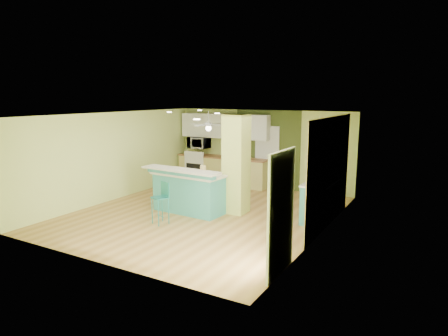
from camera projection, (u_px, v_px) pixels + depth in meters
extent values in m
cube|color=#A07238|center=(204.00, 214.00, 10.15)|extent=(6.00, 7.00, 0.01)
cube|color=white|center=(203.00, 114.00, 9.70)|extent=(6.00, 7.00, 0.01)
cube|color=#D4E77B|center=(262.00, 149.00, 12.92)|extent=(6.00, 0.01, 2.50)
cube|color=#D4E77B|center=(95.00, 195.00, 6.93)|extent=(6.00, 0.01, 2.50)
cube|color=#D4E77B|center=(115.00, 156.00, 11.39)|extent=(0.01, 7.00, 2.50)
cube|color=#D4E77B|center=(323.00, 177.00, 8.46)|extent=(0.01, 7.00, 2.50)
cube|color=#9C8559|center=(330.00, 172.00, 8.99)|extent=(0.02, 3.40, 2.50)
cube|color=#435120|center=(267.00, 149.00, 12.81)|extent=(2.20, 0.02, 2.50)
cube|color=silver|center=(267.00, 157.00, 12.83)|extent=(0.82, 0.05, 2.00)
cube|color=white|center=(281.00, 213.00, 6.55)|extent=(0.04, 1.08, 2.10)
cube|color=#B7C45A|center=(236.00, 164.00, 10.04)|extent=(0.55, 0.55, 2.50)
cube|color=#D4C96F|center=(223.00, 171.00, 13.44)|extent=(3.20, 0.60, 0.90)
cube|color=brown|center=(223.00, 157.00, 13.36)|extent=(3.25, 0.63, 0.04)
cube|color=white|center=(199.00, 168.00, 13.90)|extent=(0.76, 0.64, 0.90)
cube|color=black|center=(194.00, 171.00, 13.63)|extent=(0.59, 0.02, 0.50)
cube|color=white|center=(194.00, 154.00, 13.55)|extent=(0.76, 0.06, 0.18)
cube|color=white|center=(224.00, 126.00, 13.27)|extent=(3.20, 0.34, 0.80)
imported|color=white|center=(199.00, 143.00, 13.74)|extent=(0.70, 0.48, 0.39)
cylinder|color=silver|center=(208.00, 118.00, 11.98)|extent=(0.03, 0.03, 0.40)
cylinder|color=silver|center=(208.00, 124.00, 12.02)|extent=(0.24, 0.24, 0.10)
sphere|color=white|center=(209.00, 128.00, 12.04)|extent=(0.18, 0.18, 0.18)
cylinder|color=white|center=(319.00, 130.00, 9.11)|extent=(0.01, 0.01, 0.62)
sphere|color=white|center=(318.00, 143.00, 9.17)|extent=(0.14, 0.14, 0.14)
cube|color=brown|center=(332.00, 158.00, 9.11)|extent=(0.03, 0.90, 0.70)
cube|color=teal|center=(191.00, 193.00, 10.29)|extent=(1.87, 1.01, 0.96)
cube|color=beige|center=(191.00, 174.00, 10.19)|extent=(1.98, 1.13, 0.05)
cube|color=teal|center=(180.00, 173.00, 9.83)|extent=(2.06, 0.27, 0.14)
cube|color=beige|center=(180.00, 170.00, 9.81)|extent=(2.21, 0.58, 0.04)
cylinder|color=teal|center=(152.00, 211.00, 9.29)|extent=(0.02, 0.02, 0.62)
cylinder|color=teal|center=(158.00, 213.00, 9.08)|extent=(0.02, 0.02, 0.62)
cylinder|color=teal|center=(162.00, 209.00, 9.47)|extent=(0.02, 0.02, 0.62)
cylinder|color=teal|center=(169.00, 211.00, 9.26)|extent=(0.02, 0.02, 0.62)
cube|color=teal|center=(160.00, 198.00, 9.22)|extent=(0.42, 0.42, 0.03)
cube|color=teal|center=(165.00, 189.00, 9.28)|extent=(0.32, 0.13, 0.34)
cube|color=teal|center=(321.00, 201.00, 9.59)|extent=(0.58, 1.41, 0.90)
cube|color=white|center=(321.00, 182.00, 9.51)|extent=(0.62, 1.47, 0.04)
imported|color=#331F14|center=(239.00, 157.00, 12.95)|extent=(0.36, 0.36, 0.07)
cylinder|color=yellow|center=(203.00, 169.00, 10.23)|extent=(0.15, 0.15, 0.18)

